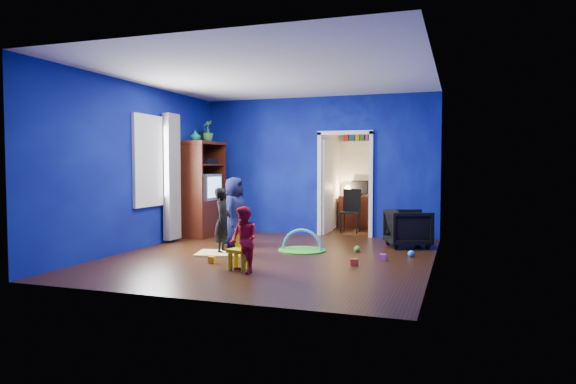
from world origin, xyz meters
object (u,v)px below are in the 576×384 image
(child_black, at_px, (223,220))
(kid_chair, at_px, (240,252))
(play_mat, at_px, (302,250))
(crt_tv, at_px, (205,187))
(vase, at_px, (195,136))
(study_desk, at_px, (359,212))
(folding_chair, at_px, (350,212))
(tv_armoire, at_px, (203,189))
(armchair, at_px, (408,228))
(toddler_red, at_px, (244,240))
(child_navy, at_px, (234,212))
(hopper_ball, at_px, (237,235))

(child_black, xyz_separation_m, kid_chair, (0.82, -1.14, -0.30))
(play_mat, bearing_deg, crt_tv, 154.93)
(vase, bearing_deg, study_desk, 43.84)
(play_mat, bearing_deg, folding_chair, 83.43)
(tv_armoire, distance_m, study_desk, 3.75)
(armchair, xyz_separation_m, folding_chair, (-1.39, 1.61, 0.12))
(toddler_red, height_order, tv_armoire, tv_armoire)
(tv_armoire, distance_m, crt_tv, 0.06)
(child_navy, bearing_deg, toddler_red, -156.10)
(vase, distance_m, study_desk, 4.26)
(toddler_red, xyz_separation_m, tv_armoire, (-2.30, 3.15, 0.52))
(child_black, bearing_deg, tv_armoire, 24.84)
(tv_armoire, xyz_separation_m, crt_tv, (0.04, 0.00, 0.04))
(armchair, height_order, vase, vase)
(kid_chair, relative_size, play_mat, 0.61)
(crt_tv, bearing_deg, study_desk, 40.90)
(study_desk, bearing_deg, child_black, -109.45)
(toddler_red, xyz_separation_m, hopper_ball, (-1.13, 2.29, -0.28))
(toddler_red, bearing_deg, child_navy, 155.56)
(armchair, height_order, hopper_ball, armchair)
(vase, xyz_separation_m, tv_armoire, (0.00, 0.30, -1.09))
(toddler_red, relative_size, study_desk, 1.04)
(tv_armoire, relative_size, folding_chair, 2.13)
(hopper_ball, xyz_separation_m, play_mat, (1.35, -0.30, -0.17))
(play_mat, bearing_deg, child_black, -151.36)
(armchair, xyz_separation_m, crt_tv, (-4.17, 0.17, 0.68))
(hopper_ball, bearing_deg, armchair, 12.76)
(play_mat, bearing_deg, tv_armoire, 155.28)
(vase, height_order, folding_chair, vase)
(crt_tv, distance_m, folding_chair, 3.18)
(tv_armoire, bearing_deg, armchair, -2.30)
(kid_chair, height_order, folding_chair, folding_chair)
(hopper_ball, distance_m, play_mat, 1.39)
(child_black, distance_m, tv_armoire, 2.28)
(tv_armoire, relative_size, play_mat, 2.40)
(toddler_red, relative_size, play_mat, 1.12)
(kid_chair, relative_size, folding_chair, 0.54)
(armchair, bearing_deg, kid_chair, 121.41)
(child_black, relative_size, child_navy, 0.88)
(armchair, bearing_deg, folding_chair, 18.66)
(armchair, bearing_deg, study_desk, 6.30)
(child_black, bearing_deg, play_mat, -72.86)
(child_black, height_order, kid_chair, child_black)
(child_black, height_order, tv_armoire, tv_armoire)
(vase, height_order, crt_tv, vase)
(hopper_ball, xyz_separation_m, kid_chair, (0.98, -2.09, 0.07))
(armchair, xyz_separation_m, hopper_ball, (-3.04, -0.69, -0.16))
(toddler_red, relative_size, kid_chair, 1.82)
(child_black, relative_size, study_desk, 1.25)
(child_navy, relative_size, vase, 5.74)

